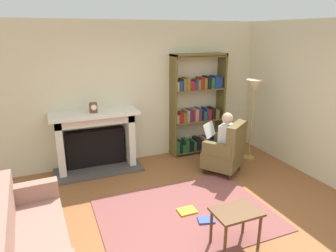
{
  "coord_description": "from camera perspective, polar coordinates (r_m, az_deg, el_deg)",
  "views": [
    {
      "loc": [
        -1.64,
        -3.01,
        2.48
      ],
      "look_at": [
        0.1,
        1.2,
        1.05
      ],
      "focal_mm": 32.02,
      "sensor_mm": 36.0,
      "label": 1
    }
  ],
  "objects": [
    {
      "name": "ground",
      "position": [
        4.24,
        5.24,
        -18.53
      ],
      "size": [
        14.0,
        14.0,
        0.0
      ],
      "primitive_type": "plane",
      "color": "brown"
    },
    {
      "name": "back_wall",
      "position": [
        5.91,
        -5.95,
        6.31
      ],
      "size": [
        5.6,
        0.1,
        2.7
      ],
      "primitive_type": "cube",
      "color": "beige",
      "rests_on": "ground"
    },
    {
      "name": "side_wall_right",
      "position": [
        6.15,
        22.42,
        5.53
      ],
      "size": [
        0.1,
        5.2,
        2.7
      ],
      "primitive_type": "cube",
      "color": "beige",
      "rests_on": "ground"
    },
    {
      "name": "area_rug",
      "position": [
        4.45,
        3.38,
        -16.4
      ],
      "size": [
        2.4,
        1.8,
        0.01
      ],
      "primitive_type": "cube",
      "color": "brown",
      "rests_on": "ground"
    },
    {
      "name": "fireplace",
      "position": [
        5.69,
        -13.61,
        -2.45
      ],
      "size": [
        1.59,
        0.64,
        1.13
      ],
      "color": "#4C4742",
      "rests_on": "ground"
    },
    {
      "name": "mantel_clock",
      "position": [
        5.41,
        -14.04,
        3.4
      ],
      "size": [
        0.14,
        0.14,
        0.17
      ],
      "color": "brown",
      "rests_on": "fireplace"
    },
    {
      "name": "bookshelf",
      "position": [
        6.26,
        5.69,
        3.32
      ],
      "size": [
        1.15,
        0.32,
        2.08
      ],
      "color": "brown",
      "rests_on": "ground"
    },
    {
      "name": "armchair_reading",
      "position": [
        5.54,
        11.04,
        -4.69
      ],
      "size": [
        0.88,
        0.88,
        0.97
      ],
      "rotation": [
        0.0,
        0.0,
        3.77
      ],
      "color": "#331E14",
      "rests_on": "ground"
    },
    {
      "name": "seated_reader",
      "position": [
        5.51,
        10.01,
        -2.58
      ],
      "size": [
        0.56,
        0.59,
        1.14
      ],
      "rotation": [
        0.0,
        0.0,
        3.77
      ],
      "color": "silver",
      "rests_on": "ground"
    },
    {
      "name": "sofa_floral",
      "position": [
        3.76,
        -25.18,
        -19.55
      ],
      "size": [
        0.8,
        1.73,
        0.85
      ],
      "rotation": [
        0.0,
        0.0,
        1.62
      ],
      "color": "#9B7162",
      "rests_on": "ground"
    },
    {
      "name": "side_table",
      "position": [
        3.77,
        12.83,
        -16.43
      ],
      "size": [
        0.56,
        0.39,
        0.49
      ],
      "color": "brown",
      "rests_on": "ground"
    },
    {
      "name": "scattered_books",
      "position": [
        4.41,
        5.19,
        -16.47
      ],
      "size": [
        0.4,
        0.51,
        0.03
      ],
      "color": "gold",
      "rests_on": "area_rug"
    },
    {
      "name": "floor_lamp",
      "position": [
        6.03,
        16.04,
        6.12
      ],
      "size": [
        0.32,
        0.32,
        1.62
      ],
      "color": "#B7933F",
      "rests_on": "ground"
    }
  ]
}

